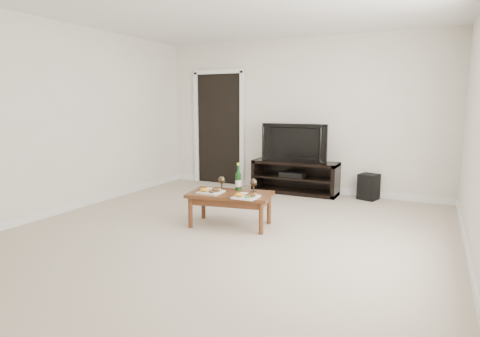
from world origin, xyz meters
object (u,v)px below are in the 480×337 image
(television, at_px, (296,142))
(subwoofer, at_px, (369,187))
(media_console, at_px, (295,177))
(coffee_table, at_px, (230,209))

(television, height_order, subwoofer, television)
(media_console, height_order, television, television)
(media_console, bearing_deg, subwoofer, 3.72)
(media_console, relative_size, subwoofer, 3.52)
(television, relative_size, coffee_table, 1.09)
(media_console, distance_m, coffee_table, 2.13)
(subwoofer, distance_m, coffee_table, 2.58)
(television, height_order, coffee_table, television)
(coffee_table, bearing_deg, television, 86.05)
(subwoofer, relative_size, coffee_table, 0.40)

